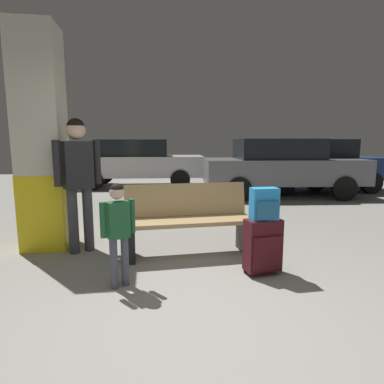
{
  "coord_description": "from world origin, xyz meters",
  "views": [
    {
      "loc": [
        -0.35,
        -2.26,
        1.41
      ],
      "look_at": [
        0.15,
        1.3,
        0.85
      ],
      "focal_mm": 29.59,
      "sensor_mm": 36.0,
      "label": 1
    }
  ],
  "objects_px": {
    "bench": "(188,220)",
    "backpack_bright": "(264,204)",
    "structural_pillar": "(42,141)",
    "parked_car_near": "(281,166)",
    "suitcase": "(263,245)",
    "parked_car_side": "(313,163)",
    "adult": "(78,171)",
    "child": "(118,224)",
    "parked_car_far": "(138,162)"
  },
  "relations": [
    {
      "from": "parked_car_near",
      "to": "parked_car_side",
      "type": "bearing_deg",
      "value": 30.38
    },
    {
      "from": "backpack_bright",
      "to": "bench",
      "type": "bearing_deg",
      "value": 132.73
    },
    {
      "from": "bench",
      "to": "backpack_bright",
      "type": "distance_m",
      "value": 1.09
    },
    {
      "from": "backpack_bright",
      "to": "child",
      "type": "relative_size",
      "value": 0.33
    },
    {
      "from": "parked_car_side",
      "to": "adult",
      "type": "bearing_deg",
      "value": -140.76
    },
    {
      "from": "suitcase",
      "to": "child",
      "type": "relative_size",
      "value": 0.58
    },
    {
      "from": "backpack_bright",
      "to": "structural_pillar",
      "type": "bearing_deg",
      "value": 153.23
    },
    {
      "from": "child",
      "to": "bench",
      "type": "bearing_deg",
      "value": 47.55
    },
    {
      "from": "parked_car_far",
      "to": "suitcase",
      "type": "bearing_deg",
      "value": -78.22
    },
    {
      "from": "bench",
      "to": "adult",
      "type": "relative_size",
      "value": 0.95
    },
    {
      "from": "adult",
      "to": "parked_car_side",
      "type": "bearing_deg",
      "value": 39.24
    },
    {
      "from": "suitcase",
      "to": "parked_car_side",
      "type": "xyz_separation_m",
      "value": [
        3.64,
        5.68,
        0.48
      ]
    },
    {
      "from": "adult",
      "to": "bench",
      "type": "bearing_deg",
      "value": -10.03
    },
    {
      "from": "structural_pillar",
      "to": "child",
      "type": "distance_m",
      "value": 1.94
    },
    {
      "from": "suitcase",
      "to": "backpack_bright",
      "type": "height_order",
      "value": "backpack_bright"
    },
    {
      "from": "bench",
      "to": "child",
      "type": "bearing_deg",
      "value": -132.45
    },
    {
      "from": "structural_pillar",
      "to": "backpack_bright",
      "type": "relative_size",
      "value": 8.47
    },
    {
      "from": "backpack_bright",
      "to": "parked_car_side",
      "type": "distance_m",
      "value": 6.75
    },
    {
      "from": "child",
      "to": "parked_car_near",
      "type": "height_order",
      "value": "parked_car_near"
    },
    {
      "from": "child",
      "to": "parked_car_near",
      "type": "xyz_separation_m",
      "value": [
        3.79,
        4.99,
        0.17
      ]
    },
    {
      "from": "bench",
      "to": "parked_car_far",
      "type": "height_order",
      "value": "parked_car_far"
    },
    {
      "from": "backpack_bright",
      "to": "adult",
      "type": "relative_size",
      "value": 0.2
    },
    {
      "from": "parked_car_side",
      "to": "structural_pillar",
      "type": "bearing_deg",
      "value": -144.85
    },
    {
      "from": "suitcase",
      "to": "child",
      "type": "distance_m",
      "value": 1.54
    },
    {
      "from": "child",
      "to": "parked_car_near",
      "type": "bearing_deg",
      "value": 52.77
    },
    {
      "from": "parked_car_near",
      "to": "child",
      "type": "bearing_deg",
      "value": -127.23
    },
    {
      "from": "suitcase",
      "to": "parked_car_near",
      "type": "height_order",
      "value": "parked_car_near"
    },
    {
      "from": "bench",
      "to": "backpack_bright",
      "type": "height_order",
      "value": "backpack_bright"
    },
    {
      "from": "backpack_bright",
      "to": "parked_car_far",
      "type": "bearing_deg",
      "value": 101.78
    },
    {
      "from": "structural_pillar",
      "to": "parked_car_side",
      "type": "xyz_separation_m",
      "value": [
        6.22,
        4.38,
        -0.62
      ]
    },
    {
      "from": "child",
      "to": "parked_car_near",
      "type": "relative_size",
      "value": 0.24
    },
    {
      "from": "structural_pillar",
      "to": "parked_car_near",
      "type": "bearing_deg",
      "value": 36.38
    },
    {
      "from": "suitcase",
      "to": "parked_car_side",
      "type": "distance_m",
      "value": 6.76
    },
    {
      "from": "adult",
      "to": "parked_car_near",
      "type": "relative_size",
      "value": 0.4
    },
    {
      "from": "parked_car_near",
      "to": "parked_car_side",
      "type": "height_order",
      "value": "same"
    },
    {
      "from": "suitcase",
      "to": "parked_car_near",
      "type": "bearing_deg",
      "value": 64.9
    },
    {
      "from": "structural_pillar",
      "to": "suitcase",
      "type": "xyz_separation_m",
      "value": [
        2.58,
        -1.3,
        -1.11
      ]
    },
    {
      "from": "structural_pillar",
      "to": "parked_car_far",
      "type": "bearing_deg",
      "value": 80.08
    },
    {
      "from": "backpack_bright",
      "to": "adult",
      "type": "bearing_deg",
      "value": 154.12
    },
    {
      "from": "backpack_bright",
      "to": "child",
      "type": "height_order",
      "value": "child"
    },
    {
      "from": "parked_car_far",
      "to": "parked_car_side",
      "type": "height_order",
      "value": "same"
    },
    {
      "from": "bench",
      "to": "parked_car_side",
      "type": "relative_size",
      "value": 0.39
    },
    {
      "from": "bench",
      "to": "suitcase",
      "type": "relative_size",
      "value": 2.69
    },
    {
      "from": "suitcase",
      "to": "backpack_bright",
      "type": "distance_m",
      "value": 0.45
    },
    {
      "from": "suitcase",
      "to": "backpack_bright",
      "type": "relative_size",
      "value": 1.78
    },
    {
      "from": "suitcase",
      "to": "parked_car_far",
      "type": "height_order",
      "value": "parked_car_far"
    },
    {
      "from": "structural_pillar",
      "to": "adult",
      "type": "xyz_separation_m",
      "value": [
        0.5,
        -0.29,
        -0.37
      ]
    },
    {
      "from": "bench",
      "to": "parked_car_near",
      "type": "distance_m",
      "value": 5.11
    },
    {
      "from": "adult",
      "to": "parked_car_far",
      "type": "relative_size",
      "value": 0.41
    },
    {
      "from": "child",
      "to": "suitcase",
      "type": "bearing_deg",
      "value": 3.92
    }
  ]
}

